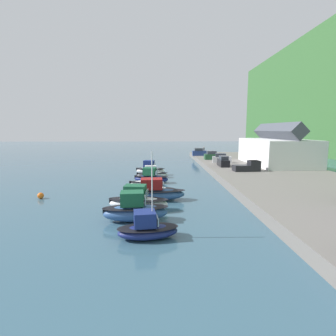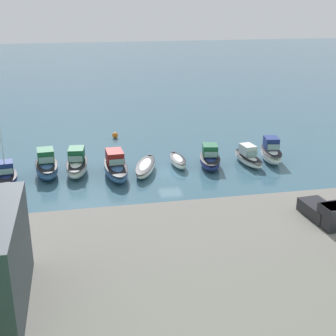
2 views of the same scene
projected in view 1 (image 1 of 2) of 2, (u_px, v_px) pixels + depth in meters
The scene contains 19 objects.
ground_plane at pixel (155, 189), 38.34m from camera, with size 320.00×320.00×0.00m, color #385B70.
quay_promenade at pixel (298, 185), 38.79m from camera, with size 100.51×21.44×1.21m.
harbor_clubhouse at pixel (276, 150), 56.94m from camera, with size 19.24×10.89×8.94m.
moored_boat_0 at pixel (150, 170), 50.36m from camera, with size 3.00×5.91×2.84m.
moored_boat_1 at pixel (152, 174), 47.48m from camera, with size 2.56×5.94×2.24m.
moored_boat_2 at pixel (151, 177), 42.91m from camera, with size 3.33×6.05×2.55m.
moored_boat_3 at pixel (144, 184), 39.42m from camera, with size 1.69×4.57×1.14m.
moored_boat_4 at pixel (152, 190), 35.55m from camera, with size 3.84×6.81×1.11m.
moored_boat_5 at pixel (154, 192), 32.22m from camera, with size 2.76×7.67×2.76m.
moored_boat_6 at pixel (138, 201), 28.15m from camera, with size 2.95×6.70×2.81m.
moored_boat_7 at pixel (135, 210), 24.96m from camera, with size 2.96×6.47×2.89m.
moored_boat_8 at pixel (147, 229), 20.98m from camera, with size 2.97×5.21×7.01m.
parked_car_0 at pixel (222, 159), 59.64m from camera, with size 2.29×4.38×2.16m.
parked_car_1 at pixel (199, 152), 76.31m from camera, with size 1.87×4.23×2.16m.
parked_car_2 at pixel (212, 156), 66.30m from camera, with size 1.98×4.27×2.16m.
parked_car_3 at pixel (223, 162), 53.90m from camera, with size 4.22×1.84×2.16m.
pickup_truck_1 at pixel (249, 167), 47.68m from camera, with size 2.32×4.87×1.90m.
person_on_quay at pixel (204, 150), 82.46m from camera, with size 0.40×0.40×2.14m.
mooring_buoy_0 at pixel (41, 196), 33.17m from camera, with size 0.79×0.79×0.79m.
Camera 1 is at (37.52, 0.93, 8.67)m, focal length 28.00 mm.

